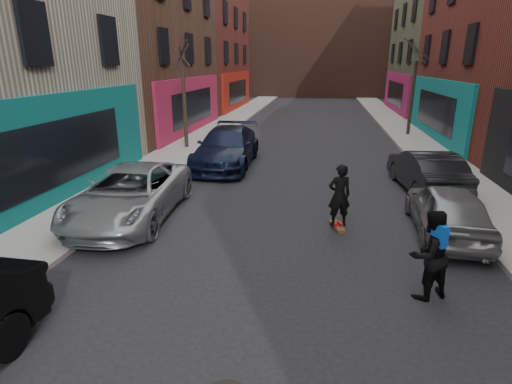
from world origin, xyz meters
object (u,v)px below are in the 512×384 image
(skateboarder, at_px, (339,195))
(pedestrian, at_px, (429,255))
(tree_left_far, at_px, (183,84))
(parked_left_end, at_px, (227,147))
(parked_right_end, at_px, (426,171))
(skateboard, at_px, (337,227))
(tree_right_far, at_px, (414,78))
(parked_left_far, at_px, (131,193))
(parked_right_far, at_px, (447,209))

(skateboarder, height_order, pedestrian, skateboarder)
(skateboarder, distance_m, pedestrian, 3.56)
(tree_left_far, height_order, parked_left_end, tree_left_far)
(parked_right_end, height_order, skateboarder, skateboarder)
(parked_right_end, relative_size, pedestrian, 2.48)
(tree_left_far, bearing_deg, skateboarder, -51.48)
(tree_left_far, distance_m, skateboard, 12.67)
(tree_right_far, relative_size, parked_left_end, 1.18)
(tree_left_far, height_order, skateboard, tree_left_far)
(tree_left_far, relative_size, skateboarder, 3.72)
(tree_right_far, relative_size, skateboarder, 3.90)
(parked_left_end, relative_size, parked_right_end, 1.28)
(parked_left_end, height_order, skateboarder, skateboarder)
(parked_right_end, xyz_separation_m, skateboarder, (-3.19, -4.00, 0.23))
(pedestrian, bearing_deg, parked_left_end, -86.09)
(tree_left_far, height_order, parked_right_end, tree_left_far)
(tree_right_far, bearing_deg, parked_right_end, -97.88)
(tree_left_far, distance_m, parked_right_end, 12.43)
(parked_left_far, relative_size, skateboard, 6.77)
(parked_left_end, xyz_separation_m, parked_right_end, (7.86, -2.44, -0.09))
(skateboard, bearing_deg, tree_left_far, 111.38)
(parked_right_end, bearing_deg, parked_left_end, -23.65)
(tree_right_far, distance_m, skateboard, 16.65)
(parked_left_far, bearing_deg, parked_left_end, 74.76)
(tree_right_far, distance_m, parked_right_end, 12.01)
(tree_left_far, relative_size, skateboard, 8.12)
(parked_left_end, xyz_separation_m, skateboarder, (4.67, -6.44, 0.14))
(tree_left_far, height_order, pedestrian, tree_left_far)
(skateboard, bearing_deg, pedestrian, -80.64)
(skateboard, xyz_separation_m, skateboarder, (0.00, 0.00, 0.92))
(parked_left_far, distance_m, pedestrian, 8.19)
(tree_right_far, relative_size, parked_right_end, 1.51)
(parked_left_end, relative_size, skateboard, 7.18)
(parked_right_end, bearing_deg, skateboarder, 45.03)
(parked_left_far, bearing_deg, parked_right_end, 20.52)
(parked_left_end, bearing_deg, tree_left_far, 131.84)
(parked_right_far, bearing_deg, tree_left_far, -39.52)
(parked_left_far, distance_m, skateboard, 6.06)
(tree_left_far, xyz_separation_m, tree_right_far, (12.40, 6.00, 0.15))
(parked_left_end, bearing_deg, parked_right_end, -18.67)
(skateboard, height_order, pedestrian, pedestrian)
(parked_right_far, relative_size, skateboard, 5.12)
(parked_right_end, distance_m, skateboard, 5.16)
(parked_left_end, bearing_deg, tree_right_far, 42.56)
(tree_right_far, relative_size, parked_left_far, 1.26)
(parked_left_far, xyz_separation_m, parked_right_far, (8.86, 0.26, -0.05))
(skateboarder, bearing_deg, parked_left_end, -71.17)
(tree_right_far, height_order, pedestrian, tree_right_far)
(parked_right_far, relative_size, pedestrian, 2.26)
(tree_right_far, bearing_deg, tree_left_far, -154.18)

